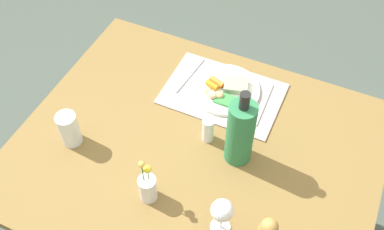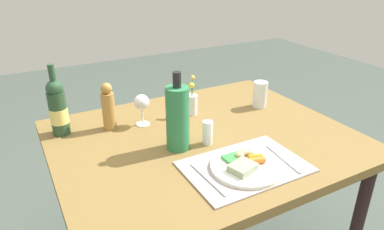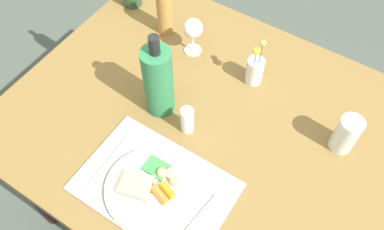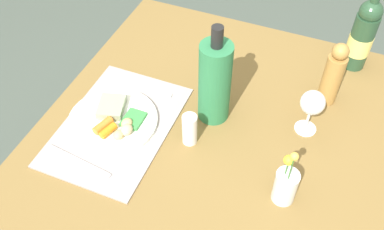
{
  "view_description": "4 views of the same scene",
  "coord_description": "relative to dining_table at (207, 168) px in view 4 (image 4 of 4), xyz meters",
  "views": [
    {
      "loc": [
        -0.36,
        0.82,
        2.05
      ],
      "look_at": [
        0.04,
        -0.06,
        0.86
      ],
      "focal_mm": 42.01,
      "sensor_mm": 36.0,
      "label": 1
    },
    {
      "loc": [
        -0.68,
        -1.14,
        1.47
      ],
      "look_at": [
        -0.04,
        0.03,
        0.86
      ],
      "focal_mm": 32.78,
      "sensor_mm": 36.0,
      "label": 2
    },
    {
      "loc": [
        0.36,
        -0.62,
        1.85
      ],
      "look_at": [
        -0.01,
        -0.04,
        0.82
      ],
      "focal_mm": 37.54,
      "sensor_mm": 36.0,
      "label": 3
    },
    {
      "loc": [
        0.7,
        0.24,
        1.73
      ],
      "look_at": [
        -0.08,
        -0.08,
        0.8
      ],
      "focal_mm": 40.74,
      "sensor_mm": 36.0,
      "label": 4
    }
  ],
  "objects": [
    {
      "name": "wine_glass",
      "position": [
        -0.19,
        0.23,
        0.18
      ],
      "size": [
        0.07,
        0.07,
        0.15
      ],
      "color": "white",
      "rests_on": "dining_table"
    },
    {
      "name": "salt_shaker",
      "position": [
        -0.02,
        -0.06,
        0.12
      ],
      "size": [
        0.04,
        0.04,
        0.1
      ],
      "primitive_type": "cylinder",
      "color": "white",
      "rests_on": "dining_table"
    },
    {
      "name": "pepper_mill",
      "position": [
        -0.33,
        0.26,
        0.18
      ],
      "size": [
        0.06,
        0.06,
        0.21
      ],
      "color": "#AB7C3C",
      "rests_on": "dining_table"
    },
    {
      "name": "knife",
      "position": [
        0.17,
        -0.31,
        0.08
      ],
      "size": [
        0.04,
        0.21,
        0.0
      ],
      "primitive_type": "cube",
      "rotation": [
        0.0,
        0.0,
        -0.11
      ],
      "color": "silver",
      "rests_on": "placemat"
    },
    {
      "name": "placemat",
      "position": [
        0.01,
        -0.28,
        0.08
      ],
      "size": [
        0.44,
        0.3,
        0.01
      ],
      "primitive_type": "cube",
      "color": "#9E9391",
      "rests_on": "dining_table"
    },
    {
      "name": "wine_bottle",
      "position": [
        -0.53,
        0.32,
        0.2
      ],
      "size": [
        0.08,
        0.08,
        0.31
      ],
      "color": "#27472D",
      "rests_on": "dining_table"
    },
    {
      "name": "cooler_bottle",
      "position": [
        -0.14,
        -0.04,
        0.21
      ],
      "size": [
        0.09,
        0.09,
        0.32
      ],
      "color": "#2B7647",
      "rests_on": "dining_table"
    },
    {
      "name": "dining_table",
      "position": [
        0.0,
        0.0,
        0.0
      ],
      "size": [
        1.24,
        1.01,
        0.76
      ],
      "color": "brown",
      "rests_on": "ground_plane"
    },
    {
      "name": "flower_vase",
      "position": [
        0.06,
        0.23,
        0.13
      ],
      "size": [
        0.06,
        0.06,
        0.2
      ],
      "color": "silver",
      "rests_on": "dining_table"
    },
    {
      "name": "dinner_plate",
      "position": [
        0.01,
        -0.29,
        0.09
      ],
      "size": [
        0.26,
        0.26,
        0.04
      ],
      "color": "white",
      "rests_on": "placemat"
    },
    {
      "name": "fork",
      "position": [
        -0.15,
        -0.29,
        0.08
      ],
      "size": [
        0.02,
        0.22,
        0.0
      ],
      "primitive_type": "cube",
      "rotation": [
        0.0,
        0.0,
        0.03
      ],
      "color": "silver",
      "rests_on": "placemat"
    }
  ]
}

